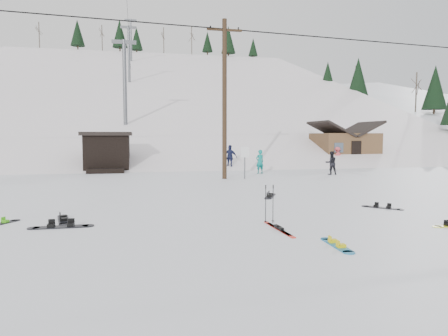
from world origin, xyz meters
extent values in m
plane|color=white|center=(0.00, 0.00, 0.00)|extent=(200.00, 200.00, 0.00)
cube|color=white|center=(0.00, 55.00, -12.00)|extent=(60.00, 85.24, 65.97)
cube|color=white|center=(38.00, 50.00, -11.00)|extent=(45.66, 93.98, 54.59)
cylinder|color=#3A2819|center=(2.00, 14.00, 4.50)|extent=(0.26, 0.26, 9.00)
cube|color=#3A2819|center=(2.00, 14.00, 8.40)|extent=(2.00, 0.12, 0.12)
cylinder|color=black|center=(2.00, 14.00, 8.52)|extent=(0.08, 0.08, 0.12)
cylinder|color=#595B60|center=(3.10, 13.60, 0.90)|extent=(0.07, 0.07, 1.80)
cube|color=white|center=(3.10, 13.56, 1.55)|extent=(0.50, 0.04, 0.60)
cube|color=black|center=(-5.00, 21.00, 1.25)|extent=(3.00, 3.00, 2.50)
cube|color=black|center=(-5.00, 21.00, 2.62)|extent=(3.40, 3.40, 0.25)
cube|color=black|center=(-5.00, 19.20, 0.15)|extent=(2.40, 1.20, 0.30)
cylinder|color=#595B60|center=(-4.00, 30.00, 7.25)|extent=(0.36, 0.36, 8.00)
cube|color=#595B60|center=(-4.00, 30.00, 11.05)|extent=(2.20, 0.30, 0.30)
cylinder|color=#595B60|center=(-4.00, 50.00, 13.75)|extent=(0.36, 0.36, 8.00)
cube|color=#595B60|center=(-4.00, 50.00, 17.55)|extent=(2.20, 0.30, 0.30)
cylinder|color=#595B60|center=(-4.00, 70.00, 20.25)|extent=(0.36, 0.36, 8.00)
cube|color=#595B60|center=(-4.00, 70.00, 24.05)|extent=(2.20, 0.30, 0.30)
cube|color=brown|center=(15.00, 24.00, 1.35)|extent=(5.00, 4.00, 2.70)
cube|color=black|center=(13.65, 24.00, 3.05)|extent=(2.69, 4.40, 1.43)
cube|color=black|center=(16.35, 24.00, 3.05)|extent=(2.69, 4.40, 1.43)
cube|color=black|center=(15.00, 21.98, 1.10)|extent=(0.90, 0.06, 1.90)
cube|color=#1B7BB0|center=(1.54, -0.30, 0.01)|extent=(0.29, 1.14, 0.02)
cylinder|color=#1B7BB0|center=(1.56, 0.27, 0.01)|extent=(0.26, 0.26, 0.02)
cylinder|color=#1B7BB0|center=(1.52, -0.86, 0.01)|extent=(0.26, 0.26, 0.02)
cube|color=yellow|center=(1.55, -0.09, 0.06)|extent=(0.19, 0.14, 0.07)
cube|color=yellow|center=(1.53, -0.50, 0.06)|extent=(0.19, 0.14, 0.07)
cube|color=red|center=(0.79, 1.36, 0.01)|extent=(0.21, 1.69, 0.02)
cube|color=black|center=(0.79, 1.36, 0.06)|extent=(0.10, 0.31, 0.08)
cube|color=red|center=(0.78, 1.53, 0.01)|extent=(0.21, 1.69, 0.02)
cube|color=black|center=(0.78, 1.53, 0.06)|extent=(0.10, 0.31, 0.08)
cylinder|color=black|center=(0.69, 2.29, 0.53)|extent=(0.02, 0.02, 1.06)
cylinder|color=black|center=(0.69, 2.29, 0.05)|extent=(0.08, 0.08, 0.01)
cylinder|color=black|center=(0.69, 2.29, 1.04)|extent=(0.03, 0.03, 0.10)
cylinder|color=black|center=(0.91, 2.29, 0.53)|extent=(0.02, 0.02, 1.06)
cylinder|color=black|center=(0.91, 2.29, 0.05)|extent=(0.08, 0.08, 0.01)
cylinder|color=black|center=(0.91, 2.29, 1.04)|extent=(0.03, 0.03, 0.10)
cube|color=black|center=(-4.89, 2.91, 0.01)|extent=(1.40, 0.32, 0.03)
cylinder|color=black|center=(-4.19, 2.91, 0.01)|extent=(0.32, 0.32, 0.03)
cylinder|color=black|center=(-5.59, 2.91, 0.01)|extent=(0.32, 0.32, 0.03)
cube|color=black|center=(-4.64, 2.91, 0.07)|extent=(0.17, 0.23, 0.09)
cube|color=black|center=(-5.14, 2.91, 0.07)|extent=(0.17, 0.23, 0.09)
cube|color=black|center=(-5.00, 3.89, 0.01)|extent=(0.55, 1.30, 0.03)
cylinder|color=black|center=(-5.13, 4.51, 0.01)|extent=(0.29, 0.29, 0.03)
cylinder|color=black|center=(-4.87, 3.27, 0.01)|extent=(0.29, 0.29, 0.03)
cube|color=black|center=(-5.05, 4.11, 0.07)|extent=(0.24, 0.20, 0.08)
cube|color=black|center=(-4.96, 3.67, 0.07)|extent=(0.24, 0.20, 0.08)
cylinder|color=black|center=(-6.36, 4.11, 0.01)|extent=(0.25, 0.25, 0.02)
cube|color=#4BC517|center=(-6.55, 3.82, 0.06)|extent=(0.22, 0.21, 0.07)
cube|color=black|center=(5.34, 3.69, 0.01)|extent=(0.97, 1.00, 0.02)
cylinder|color=black|center=(5.73, 3.28, 0.01)|extent=(0.26, 0.26, 0.02)
cylinder|color=black|center=(4.94, 4.11, 0.01)|extent=(0.26, 0.26, 0.02)
cube|color=black|center=(5.48, 3.55, 0.06)|extent=(0.23, 0.23, 0.07)
cube|color=black|center=(5.19, 3.84, 0.06)|extent=(0.23, 0.23, 0.07)
cylinder|color=yellow|center=(5.10, 0.84, 0.01)|extent=(0.24, 0.24, 0.02)
cube|color=black|center=(5.44, 0.84, 0.06)|extent=(0.13, 0.18, 0.07)
cube|color=black|center=(2.41, 6.99, 0.01)|extent=(0.82, 1.25, 0.03)
cylinder|color=black|center=(2.69, 7.55, 0.01)|extent=(0.29, 0.29, 0.03)
cylinder|color=black|center=(2.13, 6.43, 0.01)|extent=(0.29, 0.29, 0.03)
cube|color=black|center=(2.51, 7.20, 0.07)|extent=(0.25, 0.23, 0.08)
cube|color=black|center=(2.31, 6.79, 0.07)|extent=(0.25, 0.23, 0.08)
imported|color=#0C7E78|center=(4.94, 16.64, 0.78)|extent=(0.65, 0.51, 1.56)
imported|color=black|center=(9.17, 14.98, 0.75)|extent=(0.79, 0.65, 1.50)
imported|color=#D34A50|center=(13.26, 21.91, 0.78)|extent=(1.14, 0.88, 1.56)
imported|color=#1A1F42|center=(3.69, 19.94, 0.91)|extent=(1.13, 0.95, 1.82)
camera|label=1|loc=(-2.78, -8.39, 2.47)|focal=32.00mm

